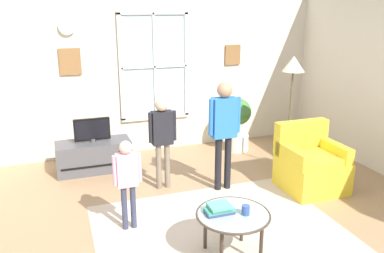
{
  "coord_description": "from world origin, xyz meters",
  "views": [
    {
      "loc": [
        -1.49,
        -3.43,
        2.31
      ],
      "look_at": [
        -0.14,
        0.44,
        1.09
      ],
      "focal_mm": 36.66,
      "sensor_mm": 36.0,
      "label": 1
    }
  ],
  "objects_px": {
    "tv_stand": "(94,156)",
    "person_pink_shirt": "(127,175)",
    "coffee_table": "(233,217)",
    "person_blue_shirt": "(224,124)",
    "person_black_shirt": "(162,133)",
    "floor_lamp": "(293,75)",
    "remote_near_books": "(227,204)",
    "armchair": "(310,165)",
    "cup": "(246,210)",
    "book_stack": "(219,209)",
    "television": "(92,130)",
    "potted_plant_by_window": "(238,121)"
  },
  "relations": [
    {
      "from": "tv_stand",
      "to": "remote_near_books",
      "type": "distance_m",
      "value": 2.68
    },
    {
      "from": "cup",
      "to": "person_black_shirt",
      "type": "bearing_deg",
      "value": 100.67
    },
    {
      "from": "potted_plant_by_window",
      "to": "tv_stand",
      "type": "bearing_deg",
      "value": -177.16
    },
    {
      "from": "coffee_table",
      "to": "book_stack",
      "type": "bearing_deg",
      "value": 157.56
    },
    {
      "from": "person_pink_shirt",
      "to": "person_black_shirt",
      "type": "bearing_deg",
      "value": 54.52
    },
    {
      "from": "person_pink_shirt",
      "to": "television",
      "type": "bearing_deg",
      "value": 96.11
    },
    {
      "from": "person_pink_shirt",
      "to": "coffee_table",
      "type": "bearing_deg",
      "value": -44.36
    },
    {
      "from": "coffee_table",
      "to": "cup",
      "type": "bearing_deg",
      "value": -26.57
    },
    {
      "from": "cup",
      "to": "remote_near_books",
      "type": "xyz_separation_m",
      "value": [
        -0.09,
        0.22,
        -0.04
      ]
    },
    {
      "from": "book_stack",
      "to": "person_black_shirt",
      "type": "distance_m",
      "value": 1.68
    },
    {
      "from": "television",
      "to": "coffee_table",
      "type": "height_order",
      "value": "television"
    },
    {
      "from": "armchair",
      "to": "television",
      "type": "bearing_deg",
      "value": 149.55
    },
    {
      "from": "television",
      "to": "person_pink_shirt",
      "type": "xyz_separation_m",
      "value": [
        0.19,
        -1.79,
        -0.0
      ]
    },
    {
      "from": "floor_lamp",
      "to": "person_black_shirt",
      "type": "bearing_deg",
      "value": -178.65
    },
    {
      "from": "person_black_shirt",
      "to": "potted_plant_by_window",
      "type": "xyz_separation_m",
      "value": [
        1.59,
        1.04,
        -0.27
      ]
    },
    {
      "from": "person_black_shirt",
      "to": "floor_lamp",
      "type": "xyz_separation_m",
      "value": [
        1.94,
        0.05,
        0.64
      ]
    },
    {
      "from": "tv_stand",
      "to": "book_stack",
      "type": "xyz_separation_m",
      "value": [
        0.92,
        -2.57,
        0.28
      ]
    },
    {
      "from": "book_stack",
      "to": "cup",
      "type": "distance_m",
      "value": 0.25
    },
    {
      "from": "cup",
      "to": "potted_plant_by_window",
      "type": "height_order",
      "value": "potted_plant_by_window"
    },
    {
      "from": "person_blue_shirt",
      "to": "television",
      "type": "bearing_deg",
      "value": 142.18
    },
    {
      "from": "cup",
      "to": "armchair",
      "type": "bearing_deg",
      "value": 35.98
    },
    {
      "from": "person_pink_shirt",
      "to": "cup",
      "type": "bearing_deg",
      "value": -42.79
    },
    {
      "from": "television",
      "to": "person_pink_shirt",
      "type": "relative_size",
      "value": 0.51
    },
    {
      "from": "cup",
      "to": "potted_plant_by_window",
      "type": "distance_m",
      "value": 3.06
    },
    {
      "from": "remote_near_books",
      "to": "television",
      "type": "bearing_deg",
      "value": 113.26
    },
    {
      "from": "person_pink_shirt",
      "to": "person_blue_shirt",
      "type": "relative_size",
      "value": 0.7
    },
    {
      "from": "television",
      "to": "person_pink_shirt",
      "type": "distance_m",
      "value": 1.8
    },
    {
      "from": "remote_near_books",
      "to": "person_pink_shirt",
      "type": "bearing_deg",
      "value": 142.51
    },
    {
      "from": "television",
      "to": "floor_lamp",
      "type": "xyz_separation_m",
      "value": [
        2.75,
        -0.87,
        0.78
      ]
    },
    {
      "from": "television",
      "to": "coffee_table",
      "type": "bearing_deg",
      "value": -68.33
    },
    {
      "from": "tv_stand",
      "to": "person_black_shirt",
      "type": "relative_size",
      "value": 0.87
    },
    {
      "from": "armchair",
      "to": "coffee_table",
      "type": "height_order",
      "value": "armchair"
    },
    {
      "from": "remote_near_books",
      "to": "person_black_shirt",
      "type": "height_order",
      "value": "person_black_shirt"
    },
    {
      "from": "coffee_table",
      "to": "person_blue_shirt",
      "type": "height_order",
      "value": "person_blue_shirt"
    },
    {
      "from": "person_black_shirt",
      "to": "potted_plant_by_window",
      "type": "height_order",
      "value": "person_black_shirt"
    },
    {
      "from": "armchair",
      "to": "floor_lamp",
      "type": "xyz_separation_m",
      "value": [
        0.09,
        0.7,
        1.09
      ]
    },
    {
      "from": "coffee_table",
      "to": "person_pink_shirt",
      "type": "relative_size",
      "value": 0.71
    },
    {
      "from": "remote_near_books",
      "to": "person_blue_shirt",
      "type": "distance_m",
      "value": 1.41
    },
    {
      "from": "person_pink_shirt",
      "to": "person_black_shirt",
      "type": "height_order",
      "value": "person_black_shirt"
    },
    {
      "from": "armchair",
      "to": "cup",
      "type": "distance_m",
      "value": 1.89
    },
    {
      "from": "television",
      "to": "person_blue_shirt",
      "type": "relative_size",
      "value": 0.36
    },
    {
      "from": "television",
      "to": "potted_plant_by_window",
      "type": "distance_m",
      "value": 2.41
    },
    {
      "from": "television",
      "to": "coffee_table",
      "type": "distance_m",
      "value": 2.82
    },
    {
      "from": "television",
      "to": "armchair",
      "type": "relative_size",
      "value": 0.59
    },
    {
      "from": "person_blue_shirt",
      "to": "potted_plant_by_window",
      "type": "relative_size",
      "value": 1.62
    },
    {
      "from": "coffee_table",
      "to": "book_stack",
      "type": "xyz_separation_m",
      "value": [
        -0.12,
        0.05,
        0.08
      ]
    },
    {
      "from": "person_black_shirt",
      "to": "floor_lamp",
      "type": "relative_size",
      "value": 0.73
    },
    {
      "from": "armchair",
      "to": "potted_plant_by_window",
      "type": "distance_m",
      "value": 1.72
    },
    {
      "from": "tv_stand",
      "to": "person_pink_shirt",
      "type": "xyz_separation_m",
      "value": [
        0.19,
        -1.79,
        0.41
      ]
    },
    {
      "from": "person_pink_shirt",
      "to": "person_black_shirt",
      "type": "xyz_separation_m",
      "value": [
        0.62,
        0.87,
        0.14
      ]
    }
  ]
}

